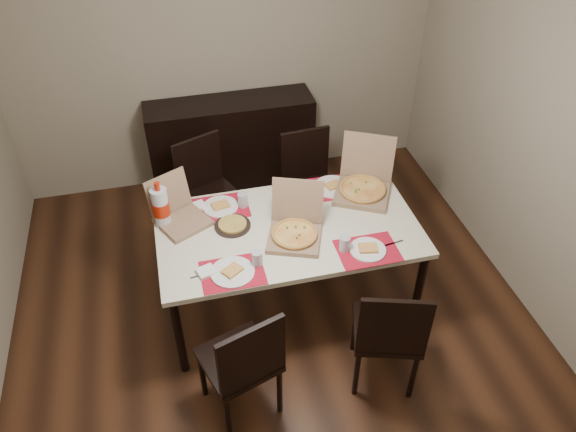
{
  "coord_description": "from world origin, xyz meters",
  "views": [
    {
      "loc": [
        -0.55,
        -2.67,
        3.29
      ],
      "look_at": [
        0.15,
        0.18,
        0.85
      ],
      "focal_mm": 35.0,
      "sensor_mm": 36.0,
      "label": 1
    }
  ],
  "objects_px": {
    "chair_near_right": "(389,332)",
    "pizza_box_center": "(295,230)",
    "chair_near_left": "(244,362)",
    "soda_bottle": "(161,207)",
    "chair_far_left": "(207,188)",
    "chair_far_right": "(309,180)",
    "dining_table": "(288,234)",
    "dip_bowl": "(293,206)",
    "sideboard": "(232,145)"
  },
  "relations": [
    {
      "from": "chair_near_left",
      "to": "chair_far_left",
      "type": "relative_size",
      "value": 1.0
    },
    {
      "from": "chair_far_right",
      "to": "dip_bowl",
      "type": "height_order",
      "value": "chair_far_right"
    },
    {
      "from": "dining_table",
      "to": "soda_bottle",
      "type": "xyz_separation_m",
      "value": [
        -0.83,
        0.24,
        0.22
      ]
    },
    {
      "from": "chair_far_right",
      "to": "dip_bowl",
      "type": "distance_m",
      "value": 0.72
    },
    {
      "from": "dining_table",
      "to": "chair_near_left",
      "type": "relative_size",
      "value": 1.94
    },
    {
      "from": "chair_near_right",
      "to": "dining_table",
      "type": "bearing_deg",
      "value": 117.12
    },
    {
      "from": "chair_far_left",
      "to": "soda_bottle",
      "type": "height_order",
      "value": "soda_bottle"
    },
    {
      "from": "chair_near_left",
      "to": "pizza_box_center",
      "type": "xyz_separation_m",
      "value": [
        0.5,
        0.75,
        0.29
      ]
    },
    {
      "from": "dining_table",
      "to": "pizza_box_center",
      "type": "xyz_separation_m",
      "value": [
        0.02,
        -0.1,
        0.12
      ]
    },
    {
      "from": "chair_near_right",
      "to": "soda_bottle",
      "type": "bearing_deg",
      "value": 139.27
    },
    {
      "from": "chair_near_right",
      "to": "chair_far_right",
      "type": "bearing_deg",
      "value": 91.87
    },
    {
      "from": "chair_near_right",
      "to": "chair_far_left",
      "type": "relative_size",
      "value": 1.0
    },
    {
      "from": "dip_bowl",
      "to": "chair_near_right",
      "type": "bearing_deg",
      "value": -71.57
    },
    {
      "from": "chair_near_right",
      "to": "pizza_box_center",
      "type": "height_order",
      "value": "pizza_box_center"
    },
    {
      "from": "chair_far_right",
      "to": "soda_bottle",
      "type": "bearing_deg",
      "value": -154.84
    },
    {
      "from": "pizza_box_center",
      "to": "chair_near_left",
      "type": "bearing_deg",
      "value": -123.79
    },
    {
      "from": "sideboard",
      "to": "chair_near_left",
      "type": "relative_size",
      "value": 1.61
    },
    {
      "from": "chair_far_left",
      "to": "dining_table",
      "type": "bearing_deg",
      "value": -63.14
    },
    {
      "from": "chair_far_right",
      "to": "chair_near_right",
      "type": "bearing_deg",
      "value": -88.13
    },
    {
      "from": "chair_near_left",
      "to": "soda_bottle",
      "type": "xyz_separation_m",
      "value": [
        -0.35,
        1.09,
        0.39
      ]
    },
    {
      "from": "chair_far_right",
      "to": "dip_bowl",
      "type": "bearing_deg",
      "value": -116.05
    },
    {
      "from": "dining_table",
      "to": "dip_bowl",
      "type": "bearing_deg",
      "value": 67.59
    },
    {
      "from": "chair_near_left",
      "to": "dining_table",
      "type": "bearing_deg",
      "value": 60.65
    },
    {
      "from": "chair_near_left",
      "to": "dip_bowl",
      "type": "relative_size",
      "value": 7.04
    },
    {
      "from": "soda_bottle",
      "to": "pizza_box_center",
      "type": "bearing_deg",
      "value": -21.75
    },
    {
      "from": "chair_near_left",
      "to": "dip_bowl",
      "type": "height_order",
      "value": "chair_near_left"
    },
    {
      "from": "chair_far_right",
      "to": "dip_bowl",
      "type": "xyz_separation_m",
      "value": [
        -0.3,
        -0.61,
        0.25
      ]
    },
    {
      "from": "chair_far_right",
      "to": "pizza_box_center",
      "type": "relative_size",
      "value": 1.92
    },
    {
      "from": "chair_far_right",
      "to": "pizza_box_center",
      "type": "height_order",
      "value": "pizza_box_center"
    },
    {
      "from": "pizza_box_center",
      "to": "soda_bottle",
      "type": "distance_m",
      "value": 0.93
    },
    {
      "from": "pizza_box_center",
      "to": "dip_bowl",
      "type": "relative_size",
      "value": 3.68
    },
    {
      "from": "chair_near_left",
      "to": "pizza_box_center",
      "type": "bearing_deg",
      "value": 56.21
    },
    {
      "from": "chair_near_left",
      "to": "chair_far_right",
      "type": "distance_m",
      "value": 1.87
    },
    {
      "from": "chair_near_left",
      "to": "chair_far_right",
      "type": "bearing_deg",
      "value": 62.65
    },
    {
      "from": "dining_table",
      "to": "chair_near_right",
      "type": "distance_m",
      "value": 0.97
    },
    {
      "from": "dining_table",
      "to": "chair_far_right",
      "type": "height_order",
      "value": "chair_far_right"
    },
    {
      "from": "chair_near_left",
      "to": "chair_far_left",
      "type": "xyz_separation_m",
      "value": [
        0.02,
        1.76,
        0.0
      ]
    },
    {
      "from": "chair_far_left",
      "to": "chair_far_right",
      "type": "bearing_deg",
      "value": -6.81
    },
    {
      "from": "chair_far_left",
      "to": "dip_bowl",
      "type": "height_order",
      "value": "chair_far_left"
    },
    {
      "from": "dining_table",
      "to": "chair_far_right",
      "type": "distance_m",
      "value": 0.91
    },
    {
      "from": "soda_bottle",
      "to": "chair_near_right",
      "type": "bearing_deg",
      "value": -40.73
    },
    {
      "from": "sideboard",
      "to": "chair_far_right",
      "type": "distance_m",
      "value": 0.95
    },
    {
      "from": "chair_near_left",
      "to": "soda_bottle",
      "type": "bearing_deg",
      "value": 107.85
    },
    {
      "from": "chair_near_right",
      "to": "pizza_box_center",
      "type": "relative_size",
      "value": 1.92
    },
    {
      "from": "chair_far_right",
      "to": "sideboard",
      "type": "bearing_deg",
      "value": 123.74
    },
    {
      "from": "chair_far_right",
      "to": "soda_bottle",
      "type": "relative_size",
      "value": 2.64
    },
    {
      "from": "pizza_box_center",
      "to": "chair_far_right",
      "type": "bearing_deg",
      "value": 68.61
    },
    {
      "from": "dip_bowl",
      "to": "soda_bottle",
      "type": "bearing_deg",
      "value": 177.65
    },
    {
      "from": "chair_far_left",
      "to": "pizza_box_center",
      "type": "bearing_deg",
      "value": -64.35
    },
    {
      "from": "dip_bowl",
      "to": "soda_bottle",
      "type": "relative_size",
      "value": 0.37
    }
  ]
}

